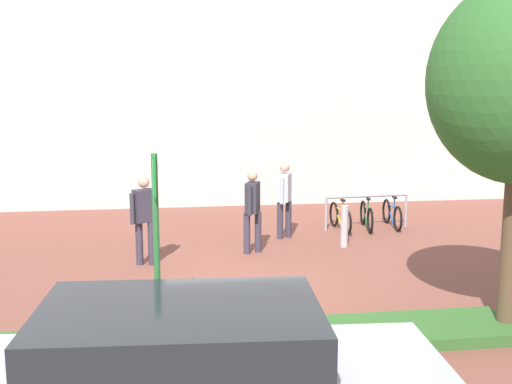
{
  "coord_description": "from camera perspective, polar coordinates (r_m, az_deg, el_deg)",
  "views": [
    {
      "loc": [
        -1.19,
        -10.05,
        3.38
      ],
      "look_at": [
        0.5,
        1.72,
        1.38
      ],
      "focal_mm": 43.91,
      "sensor_mm": 36.0,
      "label": 1
    }
  ],
  "objects": [
    {
      "name": "planter_strip",
      "position": [
        8.53,
        0.5,
        -13.24
      ],
      "size": [
        7.0,
        1.1,
        0.16
      ],
      "primitive_type": "cube",
      "color": "#336028",
      "rests_on": "ground"
    },
    {
      "name": "person_suited_navy",
      "position": [
        12.11,
        -10.11,
        -2.04
      ],
      "size": [
        0.53,
        0.42,
        1.72
      ],
      "color": "#383342",
      "rests_on": "ground"
    },
    {
      "name": "person_suited_dark",
      "position": [
        12.78,
        -0.32,
        -1.28
      ],
      "size": [
        0.39,
        0.58,
        1.72
      ],
      "color": "#383342",
      "rests_on": "ground"
    },
    {
      "name": "bike_rack_cluster",
      "position": [
        15.31,
        10.03,
        -2.04
      ],
      "size": [
        2.1,
        1.73,
        0.83
      ],
      "color": "#99999E",
      "rests_on": "ground"
    },
    {
      "name": "person_casual_tan",
      "position": [
        14.06,
        2.61,
        -0.3
      ],
      "size": [
        0.38,
        0.57,
        1.72
      ],
      "color": "#383342",
      "rests_on": "ground"
    },
    {
      "name": "bollard_steel",
      "position": [
        13.48,
        8.05,
        -3.12
      ],
      "size": [
        0.16,
        0.16,
        0.9
      ],
      "primitive_type": "cylinder",
      "color": "#ADADB2",
      "rests_on": "ground"
    },
    {
      "name": "bike_at_sign",
      "position": [
        8.58,
        -8.24,
        -11.29
      ],
      "size": [
        1.68,
        0.42,
        0.86
      ],
      "color": "black",
      "rests_on": "ground"
    },
    {
      "name": "building_facade",
      "position": [
        18.33,
        -4.55,
        14.57
      ],
      "size": [
        28.0,
        1.2,
        10.0
      ],
      "primitive_type": "cube",
      "color": "silver",
      "rests_on": "ground"
    },
    {
      "name": "parking_sign_post",
      "position": [
        7.96,
        -9.1,
        -2.95
      ],
      "size": [
        0.08,
        0.36,
        2.58
      ],
      "color": "#2D7238",
      "rests_on": "ground"
    },
    {
      "name": "ground_plane",
      "position": [
        10.68,
        -1.35,
        -8.94
      ],
      "size": [
        60.0,
        60.0,
        0.0
      ],
      "primitive_type": "plane",
      "color": "brown"
    }
  ]
}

